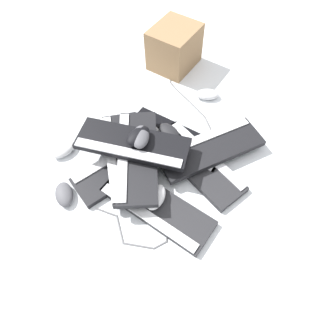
{
  "coord_description": "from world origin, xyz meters",
  "views": [
    {
      "loc": [
        -0.03,
        -0.6,
        1.03
      ],
      "look_at": [
        0.03,
        0.02,
        0.06
      ],
      "focal_mm": 32.0,
      "sensor_mm": 36.0,
      "label": 1
    }
  ],
  "objects_px": {
    "mouse_1": "(138,136)",
    "mouse_6": "(156,197)",
    "keyboard_3": "(157,207)",
    "keyboard_6": "(137,156)",
    "keyboard_7": "(133,144)",
    "mouse_0": "(169,132)",
    "keyboard_4": "(125,156)",
    "mouse_5": "(64,194)",
    "keyboard_0": "(197,163)",
    "mouse_3": "(140,137)",
    "keyboard_2": "(126,164)",
    "cardboard_box": "(174,47)",
    "keyboard_5": "(210,148)",
    "mouse_2": "(64,149)",
    "keyboard_1": "(175,139)",
    "mouse_4": "(208,94)"
  },
  "relations": [
    {
      "from": "keyboard_3",
      "to": "keyboard_6",
      "type": "xyz_separation_m",
      "value": [
        -0.06,
        0.2,
        0.06
      ]
    },
    {
      "from": "keyboard_4",
      "to": "mouse_5",
      "type": "bearing_deg",
      "value": -149.55
    },
    {
      "from": "mouse_5",
      "to": "keyboard_6",
      "type": "bearing_deg",
      "value": 96.97
    },
    {
      "from": "keyboard_0",
      "to": "mouse_2",
      "type": "height_order",
      "value": "mouse_2"
    },
    {
      "from": "keyboard_1",
      "to": "keyboard_5",
      "type": "height_order",
      "value": "keyboard_5"
    },
    {
      "from": "keyboard_5",
      "to": "mouse_2",
      "type": "distance_m",
      "value": 0.61
    },
    {
      "from": "keyboard_7",
      "to": "cardboard_box",
      "type": "relative_size",
      "value": 2.01
    },
    {
      "from": "keyboard_5",
      "to": "keyboard_6",
      "type": "xyz_separation_m",
      "value": [
        -0.3,
        -0.03,
        0.03
      ]
    },
    {
      "from": "keyboard_3",
      "to": "mouse_1",
      "type": "relative_size",
      "value": 3.91
    },
    {
      "from": "keyboard_7",
      "to": "mouse_0",
      "type": "bearing_deg",
      "value": 30.56
    },
    {
      "from": "mouse_6",
      "to": "keyboard_2",
      "type": "bearing_deg",
      "value": 57.02
    },
    {
      "from": "keyboard_5",
      "to": "cardboard_box",
      "type": "distance_m",
      "value": 0.61
    },
    {
      "from": "keyboard_3",
      "to": "keyboard_0",
      "type": "bearing_deg",
      "value": 45.36
    },
    {
      "from": "keyboard_2",
      "to": "mouse_0",
      "type": "relative_size",
      "value": 4.12
    },
    {
      "from": "mouse_1",
      "to": "mouse_3",
      "type": "bearing_deg",
      "value": 102.47
    },
    {
      "from": "keyboard_5",
      "to": "cardboard_box",
      "type": "height_order",
      "value": "cardboard_box"
    },
    {
      "from": "keyboard_2",
      "to": "keyboard_6",
      "type": "bearing_deg",
      "value": -6.23
    },
    {
      "from": "mouse_1",
      "to": "mouse_6",
      "type": "xyz_separation_m",
      "value": [
        0.05,
        -0.22,
        -0.09
      ]
    },
    {
      "from": "keyboard_4",
      "to": "keyboard_6",
      "type": "distance_m",
      "value": 0.06
    },
    {
      "from": "keyboard_5",
      "to": "keyboard_3",
      "type": "bearing_deg",
      "value": -136.61
    },
    {
      "from": "keyboard_4",
      "to": "cardboard_box",
      "type": "xyz_separation_m",
      "value": [
        0.27,
        0.6,
        0.06
      ]
    },
    {
      "from": "keyboard_2",
      "to": "mouse_6",
      "type": "relative_size",
      "value": 4.12
    },
    {
      "from": "keyboard_6",
      "to": "cardboard_box",
      "type": "relative_size",
      "value": 1.94
    },
    {
      "from": "mouse_2",
      "to": "mouse_3",
      "type": "bearing_deg",
      "value": 129.99
    },
    {
      "from": "keyboard_1",
      "to": "mouse_3",
      "type": "distance_m",
      "value": 0.2
    },
    {
      "from": "keyboard_6",
      "to": "keyboard_3",
      "type": "bearing_deg",
      "value": -73.29
    },
    {
      "from": "keyboard_1",
      "to": "mouse_6",
      "type": "xyz_separation_m",
      "value": [
        -0.1,
        -0.29,
        0.04
      ]
    },
    {
      "from": "mouse_1",
      "to": "mouse_0",
      "type": "bearing_deg",
      "value": 166.96
    },
    {
      "from": "keyboard_3",
      "to": "mouse_3",
      "type": "xyz_separation_m",
      "value": [
        -0.04,
        0.24,
        0.13
      ]
    },
    {
      "from": "keyboard_1",
      "to": "mouse_4",
      "type": "bearing_deg",
      "value": 53.51
    },
    {
      "from": "keyboard_7",
      "to": "mouse_3",
      "type": "height_order",
      "value": "mouse_3"
    },
    {
      "from": "mouse_6",
      "to": "keyboard_4",
      "type": "bearing_deg",
      "value": 54.37
    },
    {
      "from": "mouse_6",
      "to": "keyboard_3",
      "type": "bearing_deg",
      "value": -153.47
    },
    {
      "from": "mouse_1",
      "to": "mouse_4",
      "type": "distance_m",
      "value": 0.48
    },
    {
      "from": "keyboard_0",
      "to": "mouse_5",
      "type": "relative_size",
      "value": 4.09
    },
    {
      "from": "mouse_1",
      "to": "mouse_6",
      "type": "bearing_deg",
      "value": 56.22
    },
    {
      "from": "keyboard_7",
      "to": "keyboard_2",
      "type": "bearing_deg",
      "value": -140.15
    },
    {
      "from": "keyboard_6",
      "to": "mouse_0",
      "type": "height_order",
      "value": "keyboard_6"
    },
    {
      "from": "keyboard_0",
      "to": "keyboard_7",
      "type": "height_order",
      "value": "keyboard_7"
    },
    {
      "from": "keyboard_4",
      "to": "mouse_6",
      "type": "bearing_deg",
      "value": -61.31
    },
    {
      "from": "mouse_2",
      "to": "mouse_4",
      "type": "relative_size",
      "value": 1.0
    },
    {
      "from": "keyboard_0",
      "to": "keyboard_3",
      "type": "bearing_deg",
      "value": -134.64
    },
    {
      "from": "keyboard_2",
      "to": "cardboard_box",
      "type": "distance_m",
      "value": 0.68
    },
    {
      "from": "keyboard_6",
      "to": "keyboard_4",
      "type": "bearing_deg",
      "value": 152.98
    },
    {
      "from": "keyboard_7",
      "to": "mouse_6",
      "type": "xyz_separation_m",
      "value": [
        0.07,
        -0.21,
        -0.05
      ]
    },
    {
      "from": "mouse_1",
      "to": "mouse_3",
      "type": "height_order",
      "value": "same"
    },
    {
      "from": "keyboard_5",
      "to": "mouse_0",
      "type": "xyz_separation_m",
      "value": [
        -0.16,
        0.1,
        0.01
      ]
    },
    {
      "from": "keyboard_4",
      "to": "mouse_1",
      "type": "bearing_deg",
      "value": 17.05
    },
    {
      "from": "keyboard_1",
      "to": "mouse_5",
      "type": "xyz_separation_m",
      "value": [
        -0.45,
        -0.23,
        0.01
      ]
    },
    {
      "from": "mouse_1",
      "to": "mouse_5",
      "type": "distance_m",
      "value": 0.36
    }
  ]
}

